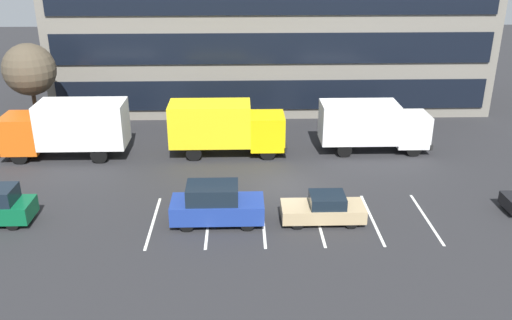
{
  "coord_description": "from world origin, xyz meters",
  "views": [
    {
      "loc": [
        -2.48,
        -28.66,
        13.52
      ],
      "look_at": [
        -1.63,
        0.57,
        1.4
      ],
      "focal_mm": 38.31,
      "sensor_mm": 36.0,
      "label": 1
    }
  ],
  "objects_px": {
    "suv_navy": "(216,204)",
    "bare_tree": "(29,70)",
    "box_truck_yellow_all": "(225,126)",
    "box_truck_white": "(372,124)",
    "sedan_tan": "(324,209)",
    "box_truck_orange": "(67,127)"
  },
  "relations": [
    {
      "from": "suv_navy",
      "to": "bare_tree",
      "type": "height_order",
      "value": "bare_tree"
    },
    {
      "from": "box_truck_yellow_all",
      "to": "box_truck_white",
      "type": "bearing_deg",
      "value": 1.63
    },
    {
      "from": "box_truck_white",
      "to": "sedan_tan",
      "type": "relative_size",
      "value": 1.73
    },
    {
      "from": "suv_navy",
      "to": "sedan_tan",
      "type": "relative_size",
      "value": 1.11
    },
    {
      "from": "box_truck_white",
      "to": "sedan_tan",
      "type": "height_order",
      "value": "box_truck_white"
    },
    {
      "from": "box_truck_yellow_all",
      "to": "suv_navy",
      "type": "xyz_separation_m",
      "value": [
        -0.24,
        -9.3,
        -0.97
      ]
    },
    {
      "from": "box_truck_yellow_all",
      "to": "box_truck_orange",
      "type": "relative_size",
      "value": 0.95
    },
    {
      "from": "box_truck_yellow_all",
      "to": "sedan_tan",
      "type": "bearing_deg",
      "value": -60.97
    },
    {
      "from": "box_truck_white",
      "to": "bare_tree",
      "type": "distance_m",
      "value": 23.64
    },
    {
      "from": "sedan_tan",
      "to": "bare_tree",
      "type": "distance_m",
      "value": 23.17
    },
    {
      "from": "sedan_tan",
      "to": "bare_tree",
      "type": "bearing_deg",
      "value": 144.92
    },
    {
      "from": "sedan_tan",
      "to": "box_truck_white",
      "type": "bearing_deg",
      "value": 64.7
    },
    {
      "from": "box_truck_orange",
      "to": "sedan_tan",
      "type": "xyz_separation_m",
      "value": [
        15.29,
        -9.15,
        -1.38
      ]
    },
    {
      "from": "box_truck_white",
      "to": "box_truck_yellow_all",
      "type": "relative_size",
      "value": 0.96
    },
    {
      "from": "box_truck_white",
      "to": "box_truck_yellow_all",
      "type": "xyz_separation_m",
      "value": [
        -9.72,
        -0.28,
        0.09
      ]
    },
    {
      "from": "box_truck_white",
      "to": "box_truck_orange",
      "type": "relative_size",
      "value": 0.91
    },
    {
      "from": "sedan_tan",
      "to": "bare_tree",
      "type": "height_order",
      "value": "bare_tree"
    },
    {
      "from": "suv_navy",
      "to": "bare_tree",
      "type": "xyz_separation_m",
      "value": [
        -13.23,
        13.06,
        3.89
      ]
    },
    {
      "from": "box_truck_white",
      "to": "bare_tree",
      "type": "height_order",
      "value": "bare_tree"
    },
    {
      "from": "box_truck_white",
      "to": "bare_tree",
      "type": "bearing_deg",
      "value": 171.44
    },
    {
      "from": "box_truck_yellow_all",
      "to": "sedan_tan",
      "type": "distance_m",
      "value": 10.75
    },
    {
      "from": "box_truck_white",
      "to": "box_truck_orange",
      "type": "bearing_deg",
      "value": -178.69
    }
  ]
}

